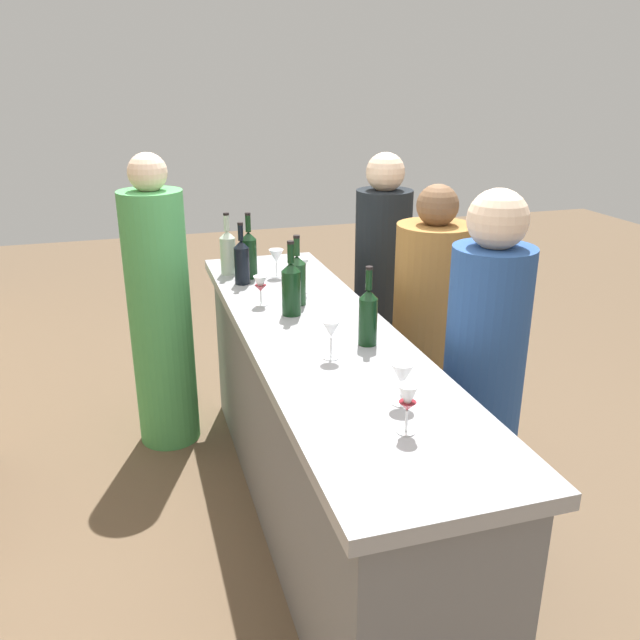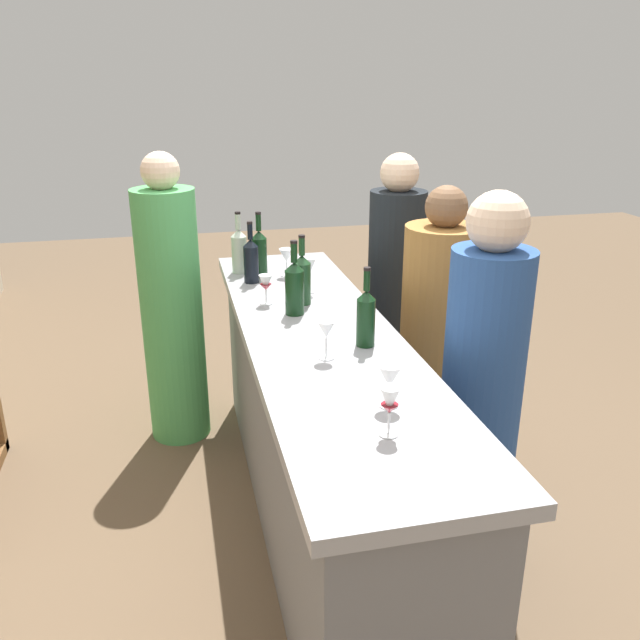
{
  "view_description": "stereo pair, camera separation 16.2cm",
  "coord_description": "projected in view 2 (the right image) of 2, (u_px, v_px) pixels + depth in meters",
  "views": [
    {
      "loc": [
        -2.38,
        0.71,
        1.9
      ],
      "look_at": [
        0.0,
        0.0,
        0.97
      ],
      "focal_mm": 36.8,
      "sensor_mm": 36.0,
      "label": 1
    },
    {
      "loc": [
        -2.42,
        0.56,
        1.9
      ],
      "look_at": [
        0.0,
        0.0,
        0.97
      ],
      "focal_mm": 36.8,
      "sensor_mm": 36.0,
      "label": 2
    }
  ],
  "objects": [
    {
      "name": "person_center_guest",
      "position": [
        481.0,
        398.0,
        2.56
      ],
      "size": [
        0.38,
        0.38,
        1.53
      ],
      "rotation": [
        0.0,
        0.0,
        1.32
      ],
      "color": "#284C8C",
      "rests_on": "ground"
    },
    {
      "name": "person_right_guest",
      "position": [
        395.0,
        294.0,
        3.81
      ],
      "size": [
        0.41,
        0.41,
        1.51
      ],
      "rotation": [
        0.0,
        0.0,
        1.92
      ],
      "color": "black",
      "rests_on": "ground"
    },
    {
      "name": "wine_glass_far_center",
      "position": [
        326.0,
        331.0,
        2.38
      ],
      "size": [
        0.07,
        0.07,
        0.15
      ],
      "color": "white",
      "rests_on": "bar_counter"
    },
    {
      "name": "ground_plane",
      "position": [
        320.0,
        519.0,
        2.99
      ],
      "size": [
        12.0,
        12.0,
        0.0
      ],
      "primitive_type": "plane",
      "color": "brown"
    },
    {
      "name": "wine_glass_far_left",
      "position": [
        390.0,
        403.0,
        1.86
      ],
      "size": [
        0.06,
        0.06,
        0.15
      ],
      "color": "white",
      "rests_on": "bar_counter"
    },
    {
      "name": "wine_glass_near_right",
      "position": [
        286.0,
        257.0,
        3.38
      ],
      "size": [
        0.08,
        0.08,
        0.14
      ],
      "color": "white",
      "rests_on": "bar_counter"
    },
    {
      "name": "wine_bottle_center_olive_green",
      "position": [
        302.0,
        278.0,
        2.95
      ],
      "size": [
        0.08,
        0.08,
        0.32
      ],
      "color": "#193D1E",
      "rests_on": "bar_counter"
    },
    {
      "name": "wine_bottle_rightmost_dark_green",
      "position": [
        259.0,
        252.0,
        3.36
      ],
      "size": [
        0.08,
        0.08,
        0.34
      ],
      "color": "black",
      "rests_on": "bar_counter"
    },
    {
      "name": "wine_glass_near_center",
      "position": [
        390.0,
        377.0,
        2.03
      ],
      "size": [
        0.08,
        0.08,
        0.14
      ],
      "color": "white",
      "rests_on": "bar_counter"
    },
    {
      "name": "bar_counter",
      "position": [
        320.0,
        430.0,
        2.83
      ],
      "size": [
        2.49,
        0.61,
        0.92
      ],
      "color": "slate",
      "rests_on": "ground"
    },
    {
      "name": "person_server_behind",
      "position": [
        172.0,
        312.0,
        3.48
      ],
      "size": [
        0.37,
        0.37,
        1.56
      ],
      "rotation": [
        0.0,
        0.0,
        -1.73
      ],
      "color": "#4CA559",
      "rests_on": "ground"
    },
    {
      "name": "wine_glass_near_left",
      "position": [
        310.0,
        268.0,
        3.11
      ],
      "size": [
        0.06,
        0.06,
        0.17
      ],
      "color": "white",
      "rests_on": "bar_counter"
    },
    {
      "name": "wine_glass_far_right",
      "position": [
        266.0,
        285.0,
        2.96
      ],
      "size": [
        0.06,
        0.06,
        0.14
      ],
      "color": "white",
      "rests_on": "bar_counter"
    },
    {
      "name": "person_left_guest",
      "position": [
        437.0,
        344.0,
        3.24
      ],
      "size": [
        0.44,
        0.44,
        1.43
      ],
      "rotation": [
        0.0,
        0.0,
        1.78
      ],
      "color": "#9E6B33",
      "rests_on": "ground"
    },
    {
      "name": "wine_bottle_second_right_near_black",
      "position": [
        251.0,
        260.0,
        3.27
      ],
      "size": [
        0.08,
        0.08,
        0.31
      ],
      "color": "black",
      "rests_on": "bar_counter"
    },
    {
      "name": "wine_bottle_leftmost_dark_green",
      "position": [
        366.0,
        316.0,
        2.49
      ],
      "size": [
        0.07,
        0.07,
        0.31
      ],
      "color": "black",
      "rests_on": "bar_counter"
    },
    {
      "name": "wine_bottle_far_right_clear_pale",
      "position": [
        239.0,
        250.0,
        3.43
      ],
      "size": [
        0.08,
        0.08,
        0.32
      ],
      "color": "#B7C6B2",
      "rests_on": "bar_counter"
    },
    {
      "name": "wine_bottle_second_left_dark_green",
      "position": [
        294.0,
        287.0,
        2.82
      ],
      "size": [
        0.08,
        0.08,
        0.33
      ],
      "color": "black",
      "rests_on": "bar_counter"
    }
  ]
}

